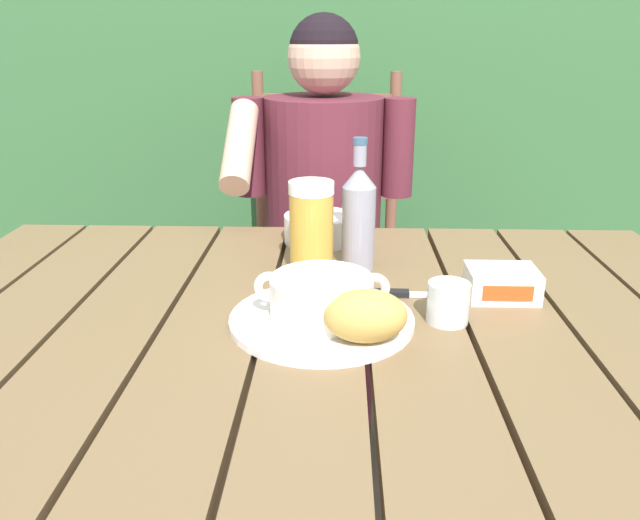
{
  "coord_description": "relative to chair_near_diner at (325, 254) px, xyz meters",
  "views": [
    {
      "loc": [
        0.04,
        -0.93,
        1.16
      ],
      "look_at": [
        0.01,
        0.06,
        0.8
      ],
      "focal_mm": 34.97,
      "sensor_mm": 36.0,
      "label": 1
    }
  ],
  "objects": [
    {
      "name": "diner_bowl",
      "position": [
        -0.0,
        -0.55,
        0.26
      ],
      "size": [
        0.15,
        0.15,
        0.06
      ],
      "color": "white",
      "rests_on": "dining_table"
    },
    {
      "name": "butter_tub",
      "position": [
        0.33,
        -0.84,
        0.25
      ],
      "size": [
        0.12,
        0.09,
        0.05
      ],
      "color": "white",
      "rests_on": "dining_table"
    },
    {
      "name": "beer_glass",
      "position": [
        -0.01,
        -0.74,
        0.31
      ],
      "size": [
        0.08,
        0.08,
        0.18
      ],
      "color": "gold",
      "rests_on": "dining_table"
    },
    {
      "name": "chair_near_diner",
      "position": [
        0.0,
        0.0,
        0.0
      ],
      "size": [
        0.47,
        0.45,
        1.05
      ],
      "color": "brown",
      "rests_on": "ground_plane"
    },
    {
      "name": "person_eating",
      "position": [
        -0.0,
        -0.2,
        0.21
      ],
      "size": [
        0.48,
        0.47,
        1.21
      ],
      "color": "#5D222F",
      "rests_on": "ground_plane"
    },
    {
      "name": "water_glass_small",
      "position": [
        0.22,
        -0.94,
        0.26
      ],
      "size": [
        0.07,
        0.07,
        0.07
      ],
      "color": "silver",
      "rests_on": "dining_table"
    },
    {
      "name": "hedge_backdrop",
      "position": [
        0.11,
        0.66,
        0.52
      ],
      "size": [
        3.11,
        0.81,
        2.33
      ],
      "color": "#366638",
      "rests_on": "ground_plane"
    },
    {
      "name": "beer_bottle",
      "position": [
        0.08,
        -0.7,
        0.33
      ],
      "size": [
        0.06,
        0.06,
        0.25
      ],
      "color": "#918D9D",
      "rests_on": "dining_table"
    },
    {
      "name": "table_knife",
      "position": [
        0.17,
        -0.84,
        0.23
      ],
      "size": [
        0.17,
        0.02,
        0.01
      ],
      "color": "silver",
      "rests_on": "dining_table"
    },
    {
      "name": "soup_bowl",
      "position": [
        0.02,
        -0.96,
        0.27
      ],
      "size": [
        0.21,
        0.16,
        0.07
      ],
      "color": "white",
      "rests_on": "serving_plate"
    },
    {
      "name": "dining_table",
      "position": [
        0.01,
        -0.92,
        0.14
      ],
      "size": [
        1.44,
        0.95,
        0.73
      ],
      "color": "brown",
      "rests_on": "ground_plane"
    },
    {
      "name": "bread_roll",
      "position": [
        0.08,
        -1.03,
        0.28
      ],
      "size": [
        0.13,
        0.1,
        0.08
      ],
      "color": "tan",
      "rests_on": "serving_plate"
    },
    {
      "name": "serving_plate",
      "position": [
        0.02,
        -0.96,
        0.23
      ],
      "size": [
        0.29,
        0.29,
        0.01
      ],
      "color": "white",
      "rests_on": "dining_table"
    }
  ]
}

